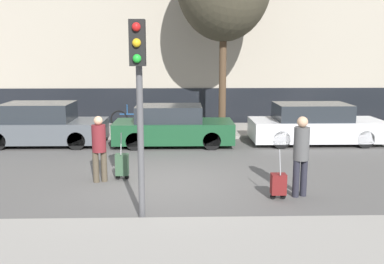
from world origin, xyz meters
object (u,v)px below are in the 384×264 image
Objects in this scene: pedestrian_left at (99,145)px; pedestrian_right at (301,151)px; traffic_light at (139,81)px; parked_bicycle at (132,119)px; parked_car_2 at (315,125)px; trolley_left at (122,165)px; trolley_right at (278,184)px; parked_car_1 at (172,127)px; parked_car_0 at (43,125)px.

pedestrian_left is 4.80m from pedestrian_right.
parked_bicycle is at bearing 97.40° from traffic_light.
pedestrian_right is 3.99m from traffic_light.
pedestrian_left reaches higher than parked_bicycle.
parked_car_2 reaches higher than trolley_left.
pedestrian_left reaches higher than parked_car_2.
pedestrian_right reaches higher than trolley_right.
pedestrian_right is 9.63m from parked_bicycle.
trolley_right is (-2.61, -5.86, -0.32)m from parked_car_2.
parked_car_1 is 4.26m from trolley_left.
trolley_right is at bearing -40.46° from parked_car_0.
parked_car_1 is 2.26× the size of pedestrian_right.
parked_car_1 is at bearing -59.55° from parked_bicycle.
parked_car_2 is 6.05m from pedestrian_right.
pedestrian_left is at bearing -111.93° from parked_car_1.
trolley_left is (-6.21, -4.27, -0.27)m from parked_car_2.
trolley_left is (3.30, -4.30, -0.29)m from parked_car_0.
parked_car_0 is at bearing 122.75° from pedestrian_right.
traffic_light reaches higher than parked_bicycle.
pedestrian_left is 1.48× the size of trolley_right.
traffic_light is (-2.87, -1.15, 2.31)m from trolley_right.
pedestrian_right reaches higher than pedestrian_left.
traffic_light reaches higher than parked_car_0.
pedestrian_left is at bearing -89.90° from parked_bicycle.
trolley_left is 3.94m from trolley_right.
traffic_light is (1.25, -2.56, 1.72)m from pedestrian_left.
parked_car_1 is at bearing 98.39° from pedestrian_right.
traffic_light is at bearing -178.24° from pedestrian_right.
parked_car_0 is 9.08m from trolley_right.
trolley_right is 0.30× the size of traffic_light.
parked_car_2 is 2.59× the size of parked_bicycle.
parked_car_2 is 9.11m from traffic_light.
trolley_left is at bearing 179.95° from pedestrian_left.
traffic_light is at bearing -60.16° from parked_car_0.
parked_car_2 is 8.07m from pedestrian_left.
trolley_right is (-0.52, -0.19, -0.69)m from pedestrian_right.
traffic_light is (-0.46, -6.81, 2.00)m from parked_car_1.
parked_car_1 is 2.47× the size of pedestrian_left.
parked_car_0 is 8.35m from traffic_light.
traffic_light reaches higher than trolley_left.
trolley_left is 0.32× the size of traffic_light.
trolley_right is at bearing -66.97° from parked_car_1.
trolley_right is 0.63× the size of parked_bicycle.
traffic_light is (-3.39, -1.33, 1.63)m from pedestrian_right.
parked_car_2 is 3.82× the size of trolley_left.
parked_car_2 is 4.11× the size of trolley_right.
parked_car_0 is 3.88m from parked_bicycle.
pedestrian_left is 3.33m from traffic_light.
parked_bicycle is (2.77, 2.71, -0.19)m from parked_car_0.
parked_car_1 is 2.30× the size of parked_bicycle.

